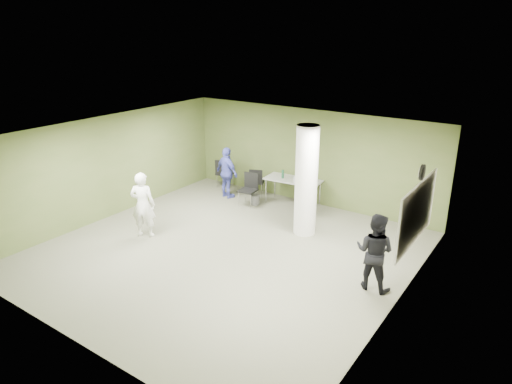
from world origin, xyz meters
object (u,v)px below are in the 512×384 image
Objects in this scene: man_black at (375,252)px; man_blue at (227,173)px; chair_back_left at (224,171)px; folding_table at (293,181)px; woman_white at (143,205)px.

man_blue is (-5.62, 2.46, -0.01)m from man_black.
chair_back_left is at bearing -26.07° from man_black.
man_black is at bearing 170.68° from man_blue.
man_blue is (0.65, -0.64, 0.23)m from chair_back_left.
folding_table is 1.01× the size of woman_white.
man_black reaches higher than chair_back_left.
woman_white is 5.69m from man_black.
man_black reaches higher than man_blue.
woman_white is 1.06× the size of man_blue.
folding_table is at bearing -144.27° from woman_white.
man_black is (5.62, 0.92, -0.04)m from woman_white.
folding_table is 4.46m from woman_white.
folding_table is at bearing 168.79° from chair_back_left.
chair_back_left is (-2.61, 0.02, -0.18)m from folding_table.
woman_white reaches higher than folding_table.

